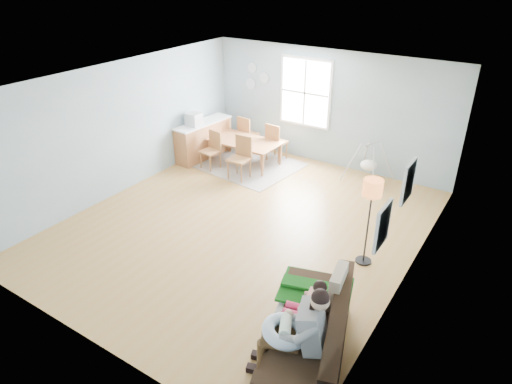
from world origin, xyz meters
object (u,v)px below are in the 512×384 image
Objects in this scene: dining_table at (244,152)px; chair_se at (241,155)px; toddler at (311,303)px; floor_lamp at (372,195)px; chair_nw at (246,132)px; chair_ne at (275,140)px; sofa at (312,340)px; counter at (204,139)px; baby_swing at (369,164)px; storage_cube at (293,319)px; father at (299,330)px; chair_sw at (212,148)px; monitor at (194,119)px.

dining_table is 0.80m from chair_se.
floor_lamp is (-0.07, 2.14, 0.53)m from toddler.
chair_ne is at bearing -6.46° from chair_nw.
chair_ne is (-3.39, 2.79, -0.70)m from floor_lamp.
chair_nw is at bearing 173.54° from chair_ne.
dining_table is 0.80m from chair_ne.
floor_lamp reaches higher than sofa.
counter is at bearing -169.61° from dining_table.
chair_se is (-3.61, 3.71, -0.16)m from toddler.
baby_swing is at bearing 103.46° from sofa.
toddler is 1.76× the size of storage_cube.
chair_nw is (-0.75, 1.32, -0.02)m from chair_se.
dining_table is at bearing 129.99° from father.
sofa is 0.50m from storage_cube.
chair_se is at bearing -60.47° from chair_nw.
chair_sw is (-4.42, 1.66, -0.75)m from floor_lamp.
toddler is 5.92m from dining_table.
chair_sw reaches higher than dining_table.
father is at bearing -40.14° from monitor.
storage_cube is 5.64m from dining_table.
storage_cube is 4.92m from chair_se.
chair_se reaches higher than chair_nw.
floor_lamp is 5.32m from monitor.
chair_se reaches higher than dining_table.
chair_sw reaches higher than storage_cube.
father reaches higher than baby_swing.
dining_table is at bearing 132.19° from sofa.
chair_nw is at bearing 130.89° from toddler.
floor_lamp is 5.22m from chair_nw.
chair_sw is at bearing -159.18° from baby_swing.
storage_cube is 5.05m from baby_swing.
chair_nw is (-4.07, 4.93, 0.31)m from storage_cube.
floor_lamp reaches higher than father.
monitor reaches higher than chair_ne.
chair_ne is (-3.59, 5.09, 0.25)m from sofa.
floor_lamp reaches higher than dining_table.
baby_swing is at bearing 109.72° from floor_lamp.
chair_ne is at bearing 32.50° from monitor.
chair_se is at bearing -59.26° from dining_table.
storage_cube is 6.17m from monitor.
chair_se is at bearing -97.06° from chair_ne.
chair_se is (-3.54, 1.57, -0.69)m from floor_lamp.
chair_se is at bearing 156.05° from floor_lamp.
chair_se is at bearing 134.20° from toddler.
storage_cube is at bearing 147.95° from sofa.
floor_lamp is 0.91× the size of counter.
dining_table is 2.94m from baby_swing.
father reaches higher than monitor.
toddler is at bearing 100.86° from father.
baby_swing reaches higher than counter.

